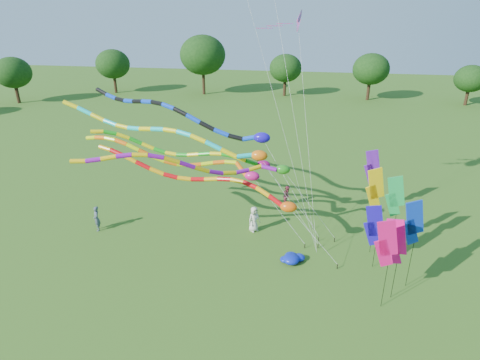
% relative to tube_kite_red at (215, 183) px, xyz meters
% --- Properties ---
extents(ground, '(160.00, 160.00, 0.00)m').
position_rel_tube_kite_red_xyz_m(ground, '(3.65, -4.44, -4.09)').
color(ground, '#275A17').
rests_on(ground, ground).
extents(tree_ring, '(119.01, 120.72, 9.73)m').
position_rel_tube_kite_red_xyz_m(tree_ring, '(5.38, -5.63, 1.60)').
color(tree_ring, '#382314').
rests_on(tree_ring, ground).
extents(tube_kite_red, '(14.58, 2.51, 6.29)m').
position_rel_tube_kite_red_xyz_m(tube_kite_red, '(0.00, 0.00, 0.00)').
color(tube_kite_red, black).
rests_on(tube_kite_red, ground).
extents(tube_kite_orange, '(13.70, 1.12, 6.88)m').
position_rel_tube_kite_red_xyz_m(tube_kite_orange, '(-1.71, 0.84, 0.97)').
color(tube_kite_orange, black).
rests_on(tube_kite_orange, ground).
extents(tube_kite_purple, '(13.55, 5.22, 7.49)m').
position_rel_tube_kite_red_xyz_m(tube_kite_purple, '(0.08, -1.60, 1.70)').
color(tube_kite_purple, black).
rests_on(tube_kite_purple, ground).
extents(tube_kite_blue, '(16.24, 5.13, 8.73)m').
position_rel_tube_kite_red_xyz_m(tube_kite_blue, '(-2.33, 3.56, 2.88)').
color(tube_kite_blue, black).
rests_on(tube_kite_blue, ground).
extents(tube_kite_cyan, '(16.44, 2.25, 8.60)m').
position_rel_tube_kite_red_xyz_m(tube_kite_cyan, '(-2.41, 1.28, 2.32)').
color(tube_kite_cyan, black).
rests_on(tube_kite_cyan, ground).
extents(tube_kite_green, '(13.76, 1.74, 7.19)m').
position_rel_tube_kite_red_xyz_m(tube_kite_green, '(-1.35, 1.94, 1.08)').
color(tube_kite_green, black).
rests_on(tube_kite_green, ground).
extents(delta_kite_high_c, '(4.19, 3.59, 13.56)m').
position_rel_tube_kite_red_xyz_m(delta_kite_high_c, '(4.22, 2.47, 8.79)').
color(delta_kite_high_c, black).
rests_on(delta_kite_high_c, ground).
extents(banner_pole_orange, '(1.13, 0.42, 5.48)m').
position_rel_tube_kite_red_xyz_m(banner_pole_orange, '(9.09, 0.47, 0.12)').
color(banner_pole_orange, black).
rests_on(banner_pole_orange, ground).
extents(banner_pole_green, '(1.16, 0.19, 5.12)m').
position_rel_tube_kite_red_xyz_m(banner_pole_green, '(10.19, 0.35, -0.23)').
color(banner_pole_green, black).
rests_on(banner_pole_green, ground).
extents(banner_pole_magenta_b, '(1.09, 0.55, 4.45)m').
position_rel_tube_kite_red_xyz_m(banner_pole_magenta_b, '(9.64, -3.44, -0.89)').
color(banner_pole_magenta_b, black).
rests_on(banner_pole_magenta_b, ground).
extents(banner_pole_magenta_a, '(1.16, 0.17, 4.84)m').
position_rel_tube_kite_red_xyz_m(banner_pole_magenta_a, '(9.03, -4.33, -0.51)').
color(banner_pole_magenta_a, black).
rests_on(banner_pole_magenta_a, ground).
extents(banner_pole_violet, '(1.16, 0.17, 4.87)m').
position_rel_tube_kite_red_xyz_m(banner_pole_violet, '(9.65, 5.50, -0.48)').
color(banner_pole_violet, black).
rests_on(banner_pole_violet, ground).
extents(banner_pole_blue_b, '(1.15, 0.36, 5.05)m').
position_rel_tube_kite_red_xyz_m(banner_pole_blue_b, '(10.57, -2.49, -0.30)').
color(banner_pole_blue_b, black).
rests_on(banner_pole_blue_b, ground).
extents(banner_pole_blue_a, '(1.16, 0.20, 3.90)m').
position_rel_tube_kite_red_xyz_m(banner_pole_blue_a, '(9.04, -0.98, -1.44)').
color(banner_pole_blue_a, black).
rests_on(banner_pole_blue_a, ground).
extents(blue_nylon_heap, '(1.10, 1.29, 0.47)m').
position_rel_tube_kite_red_xyz_m(blue_nylon_heap, '(4.82, -1.03, -3.87)').
color(blue_nylon_heap, '#0D20AB').
rests_on(blue_nylon_heap, ground).
extents(person_a, '(0.99, 0.98, 1.73)m').
position_rel_tube_kite_red_xyz_m(person_a, '(2.10, 1.86, -3.22)').
color(person_a, beige).
rests_on(person_a, ground).
extents(person_b, '(0.69, 0.74, 1.70)m').
position_rel_tube_kite_red_xyz_m(person_b, '(-8.07, 0.21, -3.23)').
color(person_b, '#404C5A').
rests_on(person_b, ground).
extents(person_c, '(0.61, 0.78, 1.57)m').
position_rel_tube_kite_red_xyz_m(person_c, '(4.01, 5.94, -3.30)').
color(person_c, '#8C3343').
rests_on(person_c, ground).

